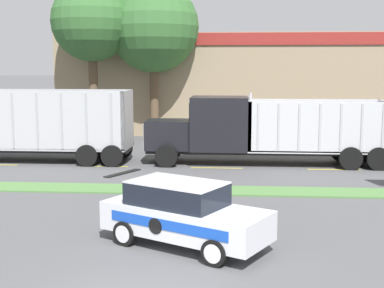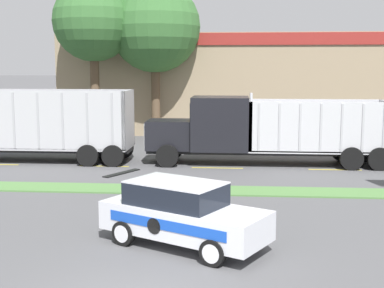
% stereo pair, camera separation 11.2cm
% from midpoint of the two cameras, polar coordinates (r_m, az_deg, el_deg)
% --- Properties ---
extents(grass_verge, '(120.00, 1.50, 0.06)m').
position_cam_midpoint_polar(grass_verge, '(20.44, -0.92, -4.92)').
color(grass_verge, '#517F42').
rests_on(grass_verge, ground_plane).
extents(centre_line_4, '(2.40, 0.14, 0.01)m').
position_cam_midpoint_polar(centre_line_4, '(25.76, -9.58, -2.35)').
color(centre_line_4, yellow).
rests_on(centre_line_4, ground_plane).
extents(centre_line_5, '(2.40, 0.14, 0.01)m').
position_cam_midpoint_polar(centre_line_5, '(25.02, 2.52, -2.56)').
color(centre_line_5, yellow).
rests_on(centre_line_5, ground_plane).
extents(centre_line_6, '(2.40, 0.14, 0.01)m').
position_cam_midpoint_polar(centre_line_6, '(25.42, 14.79, -2.65)').
color(centre_line_6, yellow).
rests_on(centre_line_6, ground_plane).
extents(dump_truck_lead, '(11.49, 2.65, 3.49)m').
position_cam_midpoint_polar(dump_truck_lead, '(25.93, 5.12, 1.44)').
color(dump_truck_lead, black).
rests_on(dump_truck_lead, ground_plane).
extents(rally_car, '(4.71, 3.63, 1.74)m').
position_cam_midpoint_polar(rally_car, '(14.08, -1.19, -7.39)').
color(rally_car, silver).
rests_on(rally_car, ground_plane).
extents(store_building_backdrop, '(24.81, 12.10, 6.97)m').
position_cam_midpoint_polar(store_building_backdrop, '(41.93, 4.60, 6.55)').
color(store_building_backdrop, '#9E896B').
rests_on(store_building_backdrop, ground_plane).
extents(tree_behind_left, '(5.15, 5.15, 11.45)m').
position_cam_midpoint_polar(tree_behind_left, '(35.34, -10.76, 13.55)').
color(tree_behind_left, brown).
rests_on(tree_behind_left, ground_plane).
extents(tree_behind_centre, '(5.90, 5.90, 11.69)m').
position_cam_midpoint_polar(tree_behind_centre, '(35.62, -4.22, 13.26)').
color(tree_behind_centre, brown).
rests_on(tree_behind_centre, ground_plane).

